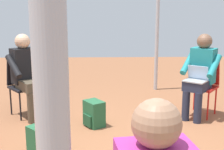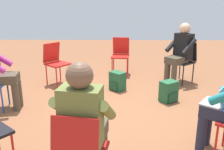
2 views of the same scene
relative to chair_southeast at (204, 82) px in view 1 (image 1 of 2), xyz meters
name	(u,v)px [view 1 (image 1 of 2)]	position (x,y,z in m)	size (l,w,h in m)	color
chair_southeast	(204,82)	(0.00, 0.00, 0.00)	(0.58, 0.58, 0.85)	red
chair_northeast	(23,83)	(0.06, 2.75, 0.00)	(0.58, 0.58, 0.85)	black
person_with_laptop	(200,72)	(-0.13, 0.10, 0.20)	(0.64, 0.63, 1.24)	#23283D
person_in_black	(27,72)	(-0.07, 2.64, 0.20)	(0.63, 0.63, 1.24)	#4C4233
backpack_near_laptop_user	(94,115)	(-0.47, 1.65, -0.34)	(0.34, 0.32, 0.36)	#235B38
backpack_by_empty_chair	(42,142)	(-1.35, 2.20, -0.34)	(0.34, 0.34, 0.36)	#235B38
tent_pole_near	(157,29)	(1.46, 0.49, 0.71)	(0.07, 0.07, 2.42)	#B2B2B7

